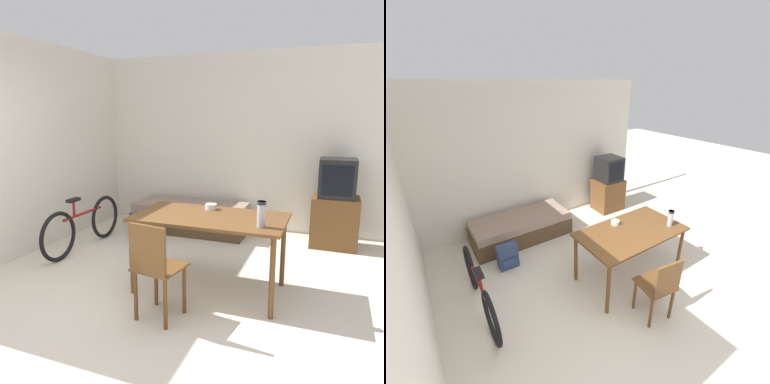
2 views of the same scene
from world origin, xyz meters
TOP-DOWN VIEW (x-y plane):
  - ground_plane at (0.00, 0.00)m, footprint 20.00×20.00m
  - wall_back at (0.00, 3.31)m, footprint 5.06×0.06m
  - wall_left at (-2.06, 1.64)m, footprint 0.06×4.28m
  - daybed at (-0.44, 2.82)m, footprint 1.74×0.76m
  - tv at (1.64, 2.85)m, footprint 0.60×0.51m
  - dining_table at (0.47, 0.99)m, footprint 1.49×0.83m
  - wooden_chair at (0.23, 0.24)m, footprint 0.44×0.44m
  - bicycle at (-1.49, 1.56)m, footprint 0.08×1.61m
  - thermos_flask at (1.02, 0.78)m, footprint 0.08×0.08m
  - mate_bowl at (0.40, 1.24)m, footprint 0.12×0.12m
  - backpack at (-0.93, 2.16)m, footprint 0.30×0.19m

SIDE VIEW (x-z plane):
  - ground_plane at x=0.00m, z-range 0.00..0.00m
  - backpack at x=-0.93m, z-range 0.00..0.38m
  - daybed at x=-0.44m, z-range 0.00..0.43m
  - bicycle at x=-1.49m, z-range -0.04..0.68m
  - wooden_chair at x=0.23m, z-range 0.06..0.95m
  - tv at x=1.64m, z-range -0.04..1.16m
  - dining_table at x=0.47m, z-range 0.31..1.09m
  - mate_bowl at x=0.40m, z-range 0.78..0.84m
  - thermos_flask at x=1.02m, z-range 0.79..1.03m
  - wall_back at x=0.00m, z-range 0.00..2.70m
  - wall_left at x=-2.06m, z-range 0.00..2.70m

